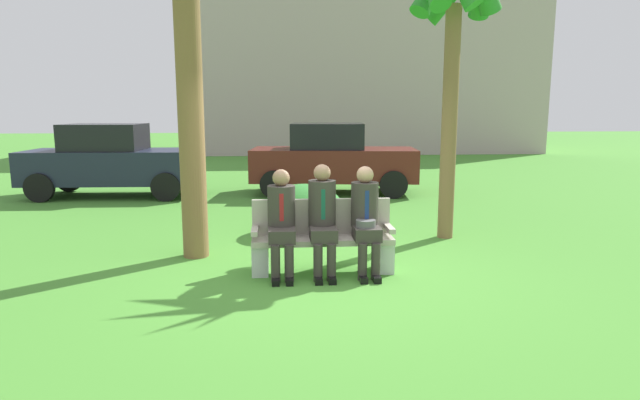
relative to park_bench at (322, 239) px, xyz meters
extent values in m
plane|color=#468B2F|center=(0.06, -0.24, -0.42)|extent=(80.00, 80.00, 0.00)
cube|color=#B7AD9E|center=(0.00, -0.06, 0.00)|extent=(1.75, 0.44, 0.07)
cube|color=#B7AD9E|center=(0.00, 0.13, 0.26)|extent=(1.75, 0.06, 0.45)
cube|color=#B7AD9E|center=(-0.84, -0.06, 0.13)|extent=(0.08, 0.44, 0.06)
cube|color=#B7AD9E|center=(0.84, -0.06, 0.13)|extent=(0.08, 0.44, 0.06)
cube|color=silver|center=(-0.78, -0.06, -0.23)|extent=(0.20, 0.37, 0.38)
cube|color=silver|center=(0.78, -0.06, -0.23)|extent=(0.20, 0.37, 0.38)
cube|color=#38332D|center=(-0.51, -0.23, 0.11)|extent=(0.32, 0.38, 0.16)
cylinder|color=#38332D|center=(-0.59, -0.42, -0.19)|extent=(0.11, 0.11, 0.45)
cylinder|color=#38332D|center=(-0.43, -0.42, -0.19)|extent=(0.11, 0.11, 0.45)
cube|color=black|center=(-0.59, -0.48, -0.38)|extent=(0.09, 0.22, 0.07)
cube|color=black|center=(-0.43, -0.48, -0.38)|extent=(0.09, 0.22, 0.07)
cylinder|color=#38332D|center=(-0.51, -0.04, 0.42)|extent=(0.34, 0.34, 0.52)
cube|color=maroon|center=(-0.51, -0.20, 0.44)|extent=(0.05, 0.01, 0.33)
sphere|color=#9E7556|center=(-0.51, -0.04, 0.78)|extent=(0.21, 0.21, 0.21)
cube|color=#38332D|center=(-0.01, -0.23, 0.11)|extent=(0.32, 0.38, 0.16)
cylinder|color=#38332D|center=(-0.09, -0.42, -0.19)|extent=(0.11, 0.11, 0.45)
cylinder|color=#38332D|center=(0.07, -0.42, -0.19)|extent=(0.11, 0.11, 0.45)
cube|color=black|center=(-0.09, -0.48, -0.38)|extent=(0.09, 0.22, 0.07)
cube|color=black|center=(0.07, -0.48, -0.38)|extent=(0.09, 0.22, 0.07)
cylinder|color=#38332D|center=(-0.01, -0.04, 0.45)|extent=(0.34, 0.34, 0.58)
cube|color=#144C3D|center=(-0.01, -0.20, 0.47)|extent=(0.05, 0.01, 0.37)
sphere|color=#9E7556|center=(-0.01, -0.04, 0.84)|extent=(0.21, 0.21, 0.21)
cube|color=#38332D|center=(0.53, -0.23, 0.11)|extent=(0.32, 0.38, 0.16)
cylinder|color=#38332D|center=(0.45, -0.42, -0.19)|extent=(0.11, 0.11, 0.45)
cylinder|color=#38332D|center=(0.61, -0.42, -0.19)|extent=(0.11, 0.11, 0.45)
cube|color=black|center=(0.45, -0.48, -0.38)|extent=(0.09, 0.22, 0.07)
cube|color=black|center=(0.61, -0.48, -0.38)|extent=(0.09, 0.22, 0.07)
cylinder|color=#38332D|center=(0.53, -0.04, 0.44)|extent=(0.34, 0.34, 0.55)
cube|color=navy|center=(0.53, -0.20, 0.46)|extent=(0.05, 0.01, 0.35)
sphere|color=tan|center=(0.53, -0.04, 0.81)|extent=(0.21, 0.21, 0.21)
cylinder|color=#575757|center=(0.51, -0.24, 0.24)|extent=(0.24, 0.24, 0.09)
cylinder|color=brown|center=(2.10, 1.63, 1.36)|extent=(0.24, 0.24, 3.56)
cylinder|color=brown|center=(-1.69, 0.83, 1.62)|extent=(0.35, 0.35, 4.08)
ellipsoid|color=#317E31|center=(-0.13, 2.10, -0.01)|extent=(1.30, 1.19, 0.81)
cube|color=#1E2338|center=(-4.35, 6.23, 0.28)|extent=(3.95, 1.69, 0.76)
cube|color=black|center=(-4.50, 6.23, 0.96)|extent=(1.74, 1.42, 0.60)
cylinder|color=black|center=(-2.96, 6.96, -0.10)|extent=(0.64, 0.16, 0.64)
cylinder|color=black|center=(-3.01, 5.40, -0.10)|extent=(0.64, 0.16, 0.64)
cylinder|color=black|center=(-5.69, 7.05, -0.10)|extent=(0.64, 0.16, 0.64)
cylinder|color=black|center=(-5.74, 5.49, -0.10)|extent=(0.64, 0.16, 0.64)
cube|color=#591E19|center=(0.81, 6.28, 0.28)|extent=(4.05, 1.97, 0.76)
cube|color=black|center=(0.66, 6.29, 0.96)|extent=(1.84, 1.54, 0.60)
cylinder|color=black|center=(2.25, 6.91, -0.10)|extent=(0.65, 0.21, 0.64)
cylinder|color=black|center=(2.08, 5.35, -0.10)|extent=(0.65, 0.21, 0.64)
cylinder|color=black|center=(-0.46, 7.20, -0.10)|extent=(0.65, 0.21, 0.64)
cylinder|color=black|center=(-0.63, 5.65, -0.10)|extent=(0.65, 0.21, 0.64)
cube|color=#B99FA2|center=(3.70, 19.97, 3.60)|extent=(15.76, 6.36, 8.03)
camera|label=1|loc=(-0.55, -6.50, 1.61)|focal=30.04mm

